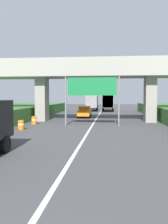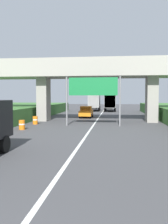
% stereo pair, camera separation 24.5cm
% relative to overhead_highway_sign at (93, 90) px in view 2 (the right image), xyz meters
% --- Properties ---
extents(lane_centre_stripe, '(0.20, 86.14, 0.01)m').
position_rel_overhead_highway_sign_xyz_m(lane_centre_stripe, '(0.00, -0.83, -3.88)').
color(lane_centre_stripe, white).
rests_on(lane_centre_stripe, ground).
extents(overpass_bridge, '(40.00, 4.80, 7.77)m').
position_rel_overhead_highway_sign_xyz_m(overpass_bridge, '(0.00, 4.94, 1.98)').
color(overpass_bridge, '#9E998E').
rests_on(overpass_bridge, ground).
extents(overhead_highway_sign, '(5.88, 0.18, 5.27)m').
position_rel_overhead_highway_sign_xyz_m(overhead_highway_sign, '(0.00, 0.00, 0.00)').
color(overhead_highway_sign, slate).
rests_on(overhead_highway_sign, ground).
extents(truck_blue, '(2.44, 7.30, 3.44)m').
position_rel_overhead_highway_sign_xyz_m(truck_blue, '(1.48, 26.64, -1.95)').
color(truck_blue, black).
rests_on(truck_blue, ground).
extents(truck_yellow, '(2.44, 7.30, 3.44)m').
position_rel_overhead_highway_sign_xyz_m(truck_yellow, '(-1.94, 27.70, -1.95)').
color(truck_yellow, black).
rests_on(truck_yellow, ground).
extents(car_orange, '(1.86, 4.10, 1.72)m').
position_rel_overhead_highway_sign_xyz_m(car_orange, '(-1.87, 10.23, -3.02)').
color(car_orange, orange).
rests_on(car_orange, ground).
extents(construction_barrel_3, '(0.57, 0.57, 0.90)m').
position_rel_overhead_highway_sign_xyz_m(construction_barrel_3, '(-6.48, -3.73, -3.42)').
color(construction_barrel_3, orange).
rests_on(construction_barrel_3, ground).
extents(construction_barrel_4, '(0.57, 0.57, 0.90)m').
position_rel_overhead_highway_sign_xyz_m(construction_barrel_4, '(-6.64, 0.77, -3.42)').
color(construction_barrel_4, orange).
rests_on(construction_barrel_4, ground).
extents(construction_barrel_5, '(0.57, 0.57, 0.90)m').
position_rel_overhead_highway_sign_xyz_m(construction_barrel_5, '(-6.53, 5.27, -3.42)').
color(construction_barrel_5, orange).
rests_on(construction_barrel_5, ground).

